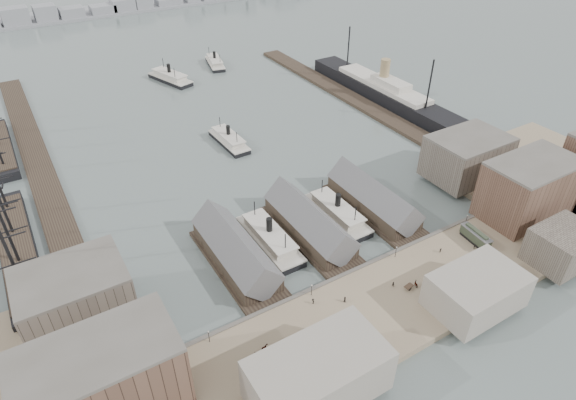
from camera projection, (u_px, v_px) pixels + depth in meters
ground at (340, 266)px, 143.28m from camera, size 900.00×900.00×0.00m
quay at (385, 307)px, 128.71m from camera, size 180.00×30.00×2.00m
seawall at (351, 273)px, 138.98m from camera, size 180.00×1.20×2.30m
east_land at (566, 188)px, 176.02m from camera, size 70.00×80.00×2.00m
west_wharf at (42, 174)px, 183.93m from camera, size 10.00×220.00×1.60m
east_wharf at (359, 103)px, 238.88m from camera, size 10.00×180.00×1.60m
ferry_shed_west at (236, 252)px, 141.39m from camera, size 14.00×42.00×12.60m
ferry_shed_center at (309, 224)px, 152.42m from camera, size 14.00×42.00×12.60m
ferry_shed_east at (373, 199)px, 163.45m from camera, size 14.00×42.00×12.60m
warehouse_west_front at (103, 382)px, 98.86m from camera, size 32.00×18.00×18.00m
warehouse_west_back at (75, 296)px, 121.00m from camera, size 26.00×20.00×14.00m
warehouse_east_front at (528, 189)px, 156.28m from camera, size 30.00×18.00×19.00m
warehouse_east_back at (467, 157)px, 177.16m from camera, size 28.00×20.00×15.00m
street_bldg_center at (477, 291)px, 125.35m from camera, size 24.00×16.00×10.00m
street_bldg_west at (318, 375)px, 103.56m from camera, size 30.00×16.00×12.00m
street_bldg_east at (563, 246)px, 139.22m from camera, size 18.00×14.00×11.00m
lamp_post_far_w at (209, 334)px, 116.58m from camera, size 0.44×0.44×3.92m
lamp_post_near_w at (312, 288)px, 129.31m from camera, size 0.44×0.44×3.92m
lamp_post_near_e at (396, 250)px, 142.04m from camera, size 0.44×0.44×3.92m
lamp_post_far_e at (467, 218)px, 154.77m from camera, size 0.44×0.44×3.92m
far_shore at (83, 11)px, 373.93m from camera, size 500.00×40.00×15.72m
ferry_docked_west at (270, 238)px, 150.08m from camera, size 8.92×29.74×10.62m
ferry_docked_east at (337, 212)px, 161.15m from camera, size 8.63×28.75×10.27m
ferry_open_near at (229, 140)px, 204.13m from camera, size 8.35×25.73×9.12m
ferry_open_mid at (170, 77)px, 262.56m from camera, size 17.19×30.38×10.39m
ferry_open_far at (215, 62)px, 283.29m from camera, size 12.93×26.12×8.96m
sailing_ship_near at (17, 249)px, 145.05m from camera, size 9.62×66.25×39.53m
sailing_ship_mid at (0, 147)px, 197.39m from camera, size 9.03×52.15×37.11m
ocean_steamer at (383, 90)px, 242.38m from camera, size 13.88×101.45×20.29m
tram at (475, 237)px, 148.06m from camera, size 3.88×11.29×3.94m
horse_cart_left at (263, 350)px, 115.25m from camera, size 4.66×3.70×1.63m
horse_cart_center at (338, 324)px, 121.55m from camera, size 5.04×2.65×1.70m
horse_cart_right at (415, 285)px, 132.98m from camera, size 4.76×2.22×1.61m
pedestrian_0 at (188, 379)px, 108.65m from camera, size 0.55×0.71×1.80m
pedestrian_1 at (265, 364)px, 111.85m from camera, size 0.97×1.04×1.71m
pedestrian_2 at (313, 301)px, 127.86m from camera, size 0.77×1.19×1.73m
pedestrian_3 at (375, 336)px, 118.53m from camera, size 1.08×0.62×1.74m
pedestrian_4 at (345, 299)px, 128.38m from camera, size 0.96×1.05×1.81m
pedestrian_5 at (393, 284)px, 132.97m from camera, size 0.79×0.82×1.82m
pedestrian_6 at (441, 250)px, 144.76m from camera, size 0.96×0.88×1.61m
pedestrian_7 at (465, 285)px, 132.90m from camera, size 0.85×1.18×1.64m
pedestrian_8 at (474, 246)px, 146.31m from camera, size 0.95×0.87×1.56m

